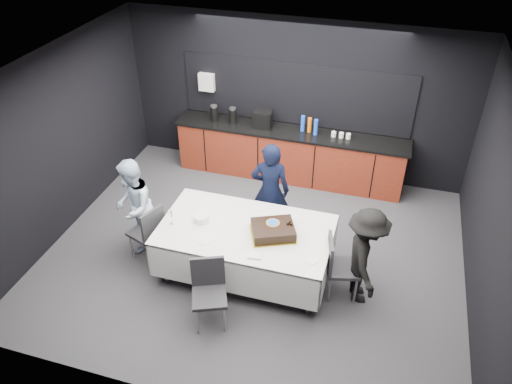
% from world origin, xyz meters
% --- Properties ---
extents(ground, '(6.00, 6.00, 0.00)m').
position_xyz_m(ground, '(0.00, 0.00, 0.00)').
color(ground, '#3C3C41').
rests_on(ground, ground).
extents(room_shell, '(6.04, 5.04, 2.82)m').
position_xyz_m(room_shell, '(0.00, 0.00, 1.86)').
color(room_shell, white).
rests_on(room_shell, ground).
extents(kitchenette, '(4.10, 0.64, 2.05)m').
position_xyz_m(kitchenette, '(-0.02, 2.22, 0.54)').
color(kitchenette, maroon).
rests_on(kitchenette, ground).
extents(party_table, '(2.32, 1.32, 0.78)m').
position_xyz_m(party_table, '(0.00, -0.40, 0.64)').
color(party_table, '#99999E').
rests_on(party_table, ground).
extents(cake_assembly, '(0.74, 0.68, 0.18)m').
position_xyz_m(cake_assembly, '(0.38, -0.40, 0.85)').
color(cake_assembly, gold).
rests_on(cake_assembly, party_table).
extents(plate_stack, '(0.21, 0.21, 0.10)m').
position_xyz_m(plate_stack, '(-0.63, -0.40, 0.83)').
color(plate_stack, white).
rests_on(plate_stack, party_table).
extents(loose_plate_near, '(0.21, 0.21, 0.01)m').
position_xyz_m(loose_plate_near, '(-0.44, -0.76, 0.78)').
color(loose_plate_near, white).
rests_on(loose_plate_near, party_table).
extents(loose_plate_right_a, '(0.21, 0.21, 0.01)m').
position_xyz_m(loose_plate_right_a, '(0.65, -0.32, 0.78)').
color(loose_plate_right_a, white).
rests_on(loose_plate_right_a, party_table).
extents(loose_plate_right_b, '(0.18, 0.18, 0.01)m').
position_xyz_m(loose_plate_right_b, '(0.97, -0.74, 0.78)').
color(loose_plate_right_b, white).
rests_on(loose_plate_right_b, party_table).
extents(loose_plate_far, '(0.18, 0.18, 0.01)m').
position_xyz_m(loose_plate_far, '(0.05, 0.12, 0.78)').
color(loose_plate_far, white).
rests_on(loose_plate_far, party_table).
extents(fork_pile, '(0.19, 0.13, 0.03)m').
position_xyz_m(fork_pile, '(0.28, -0.89, 0.79)').
color(fork_pile, white).
rests_on(fork_pile, party_table).
extents(champagne_flute, '(0.06, 0.06, 0.22)m').
position_xyz_m(champagne_flute, '(-1.00, -0.58, 0.94)').
color(champagne_flute, white).
rests_on(champagne_flute, party_table).
extents(chair_left, '(0.54, 0.54, 0.92)m').
position_xyz_m(chair_left, '(-1.40, -0.52, 0.53)').
color(chair_left, '#28292D').
rests_on(chair_left, ground).
extents(chair_right, '(0.51, 0.51, 0.92)m').
position_xyz_m(chair_right, '(1.27, -0.45, 0.53)').
color(chair_right, '#28292D').
rests_on(chair_right, ground).
extents(chair_near, '(0.55, 0.55, 0.92)m').
position_xyz_m(chair_near, '(-0.19, -1.32, 0.53)').
color(chair_near, '#28292D').
rests_on(chair_near, ground).
extents(person_center, '(0.62, 0.46, 1.58)m').
position_xyz_m(person_center, '(0.09, 0.55, 0.79)').
color(person_center, black).
rests_on(person_center, ground).
extents(person_left, '(0.77, 0.86, 1.47)m').
position_xyz_m(person_left, '(-1.72, -0.32, 0.74)').
color(person_left, silver).
rests_on(person_left, ground).
extents(person_right, '(0.74, 1.02, 1.42)m').
position_xyz_m(person_right, '(1.60, -0.42, 0.71)').
color(person_right, black).
rests_on(person_right, ground).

